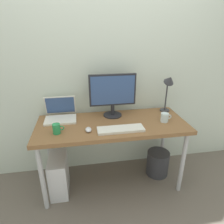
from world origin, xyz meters
The scene contains 12 objects.
ground_plane centered at (0.00, 0.00, 0.00)m, with size 6.00×6.00×0.00m, color #665B51.
back_wall centered at (0.00, 0.37, 1.30)m, with size 4.40×0.04×2.60m, color silver.
desk centered at (0.00, 0.00, 0.69)m, with size 1.52×0.62×0.76m.
monitor centered at (0.04, 0.18, 1.02)m, with size 0.49×0.20×0.46m.
laptop centered at (-0.52, 0.20, 0.82)m, with size 0.32×0.27×0.23m.
desk_lamp centered at (0.66, 0.18, 1.07)m, with size 0.11×0.16×0.44m.
keyboard centered at (0.05, -0.17, 0.77)m, with size 0.44×0.14×0.02m, color silver.
mouse centered at (-0.25, -0.14, 0.77)m, with size 0.06×0.09×0.03m, color silver.
coffee_mug centered at (-0.53, -0.13, 0.80)m, with size 0.11×0.07×0.09m.
glass_cup centered at (0.54, -0.06, 0.80)m, with size 0.11×0.08×0.09m.
computer_tower centered at (-0.58, -0.03, 0.21)m, with size 0.18×0.36×0.42m, color silver.
wastebasket centered at (0.57, 0.05, 0.15)m, with size 0.26×0.26×0.30m, color #333338.
Camera 1 is at (-0.30, -1.77, 1.64)m, focal length 31.58 mm.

